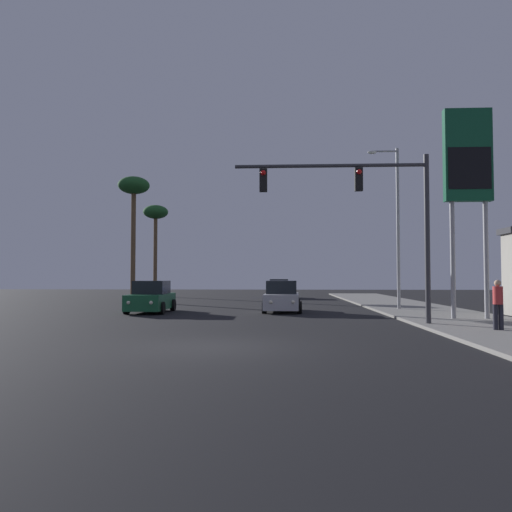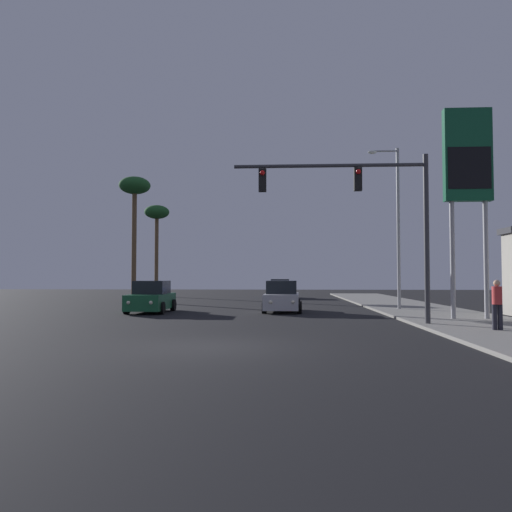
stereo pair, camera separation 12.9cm
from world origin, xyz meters
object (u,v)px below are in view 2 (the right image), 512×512
at_px(gas_station_sign, 468,167).
at_px(palm_tree_far, 157,217).
at_px(car_silver, 282,298).
at_px(street_lamp, 396,219).
at_px(palm_tree_mid, 135,193).
at_px(car_green, 151,298).
at_px(car_blue, 280,289).
at_px(traffic_light_mast, 370,203).
at_px(pedestrian_on_sidewalk, 497,302).

height_order(gas_station_sign, palm_tree_far, gas_station_sign).
relative_size(car_silver, street_lamp, 0.48).
bearing_deg(palm_tree_mid, street_lamp, -27.84).
height_order(street_lamp, palm_tree_far, street_lamp).
height_order(car_green, palm_tree_mid, palm_tree_mid).
xyz_separation_m(car_green, gas_station_sign, (14.92, -4.58, 5.86)).
distance_m(car_silver, car_blue, 17.43).
height_order(car_blue, street_lamp, street_lamp).
distance_m(car_blue, street_lamp, 18.18).
relative_size(car_silver, traffic_light_mast, 0.58).
bearing_deg(street_lamp, palm_tree_far, 133.74).
xyz_separation_m(car_silver, pedestrian_on_sidewalk, (7.22, -9.96, 0.27)).
relative_size(street_lamp, gas_station_sign, 1.00).
xyz_separation_m(car_blue, palm_tree_mid, (-11.09, -7.02, 7.56)).
xyz_separation_m(gas_station_sign, palm_tree_far, (-20.11, 25.86, 1.05)).
xyz_separation_m(car_silver, traffic_light_mast, (3.41, -7.72, 3.98)).
bearing_deg(palm_tree_mid, gas_station_sign, -39.41).
distance_m(car_green, pedestrian_on_sidewalk, 16.82).
xyz_separation_m(street_lamp, pedestrian_on_sidewalk, (0.83, -11.02, -4.08)).
bearing_deg(car_silver, traffic_light_mast, 115.73).
distance_m(car_silver, gas_station_sign, 11.30).
distance_m(car_green, traffic_light_mast, 13.03).
bearing_deg(car_green, car_silver, -173.44).
bearing_deg(gas_station_sign, palm_tree_far, 127.88).
xyz_separation_m(pedestrian_on_sidewalk, palm_tree_far, (-19.35, 30.36, 6.63)).
xyz_separation_m(car_silver, gas_station_sign, (7.99, -5.45, 5.86)).
relative_size(traffic_light_mast, palm_tree_far, 0.85).
xyz_separation_m(pedestrian_on_sidewalk, palm_tree_mid, (-18.53, 20.36, 7.29)).
bearing_deg(car_silver, car_blue, -87.44).
relative_size(car_silver, car_green, 1.00).
bearing_deg(street_lamp, car_silver, -170.56).
xyz_separation_m(car_blue, pedestrian_on_sidewalk, (7.43, -27.38, 0.27)).
bearing_deg(car_blue, traffic_light_mast, 97.39).
bearing_deg(palm_tree_far, car_silver, -59.28).
height_order(car_green, palm_tree_far, palm_tree_far).
bearing_deg(street_lamp, palm_tree_mid, 152.16).
bearing_deg(car_blue, car_green, 69.01).
distance_m(car_blue, traffic_light_mast, 25.71).
height_order(street_lamp, gas_station_sign, same).
xyz_separation_m(car_green, palm_tree_mid, (-4.37, 11.27, 7.56)).
height_order(pedestrian_on_sidewalk, palm_tree_mid, palm_tree_mid).
xyz_separation_m(car_blue, street_lamp, (6.60, -16.37, 4.36)).
relative_size(gas_station_sign, palm_tree_far, 1.02).
bearing_deg(car_blue, gas_station_sign, 108.90).
bearing_deg(car_silver, pedestrian_on_sidewalk, 127.80).
bearing_deg(pedestrian_on_sidewalk, gas_station_sign, 80.33).
bearing_deg(palm_tree_mid, palm_tree_far, 94.69).
bearing_deg(traffic_light_mast, car_silver, 113.87).
height_order(traffic_light_mast, palm_tree_mid, palm_tree_mid).
bearing_deg(palm_tree_far, car_green, -76.28).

